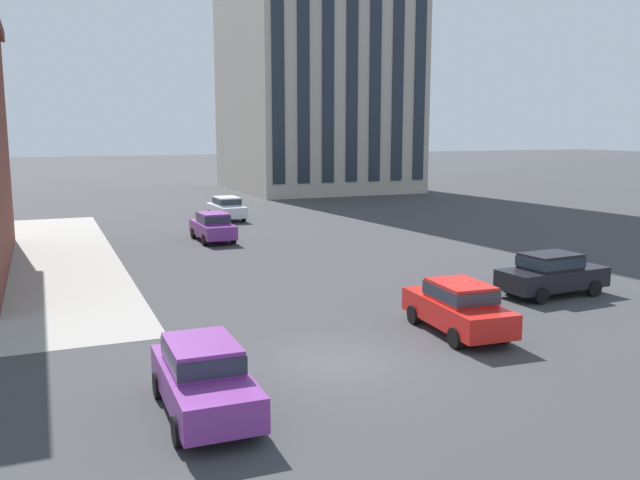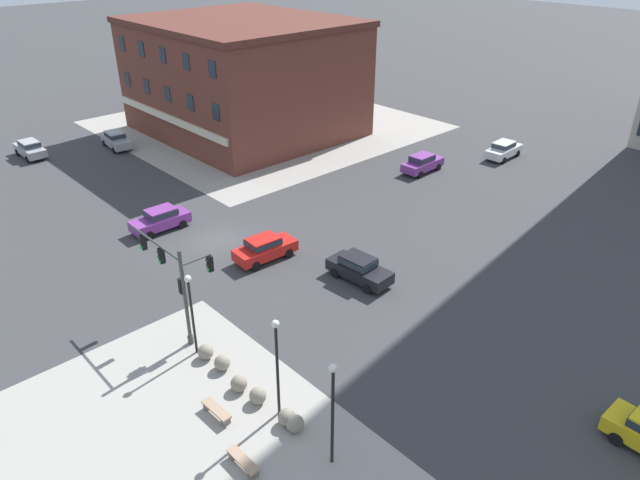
# 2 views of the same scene
# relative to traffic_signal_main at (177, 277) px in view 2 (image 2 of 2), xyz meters

# --- Properties ---
(ground_plane) EXTENTS (320.00, 320.00, 0.00)m
(ground_plane) POSITION_rel_traffic_signal_main_xyz_m (-8.08, 7.49, -3.74)
(ground_plane) COLOR #38383A
(sidewalk_far_corner) EXTENTS (32.00, 32.00, 0.02)m
(sidewalk_far_corner) POSITION_rel_traffic_signal_main_xyz_m (-28.08, 27.49, -3.74)
(sidewalk_far_corner) COLOR gray
(sidewalk_far_corner) RESTS_ON ground
(traffic_signal_main) EXTENTS (5.46, 2.09, 5.87)m
(traffic_signal_main) POSITION_rel_traffic_signal_main_xyz_m (0.00, 0.00, 0.00)
(traffic_signal_main) COLOR #383D38
(traffic_signal_main) RESTS_ON ground
(bollard_sphere_curb_a) EXTENTS (0.84, 0.84, 0.84)m
(bollard_sphere_curb_a) POSITION_rel_traffic_signal_main_xyz_m (2.67, -0.29, -3.32)
(bollard_sphere_curb_a) COLOR gray
(bollard_sphere_curb_a) RESTS_ON ground
(bollard_sphere_curb_b) EXTENTS (0.84, 0.84, 0.84)m
(bollard_sphere_curb_b) POSITION_rel_traffic_signal_main_xyz_m (4.00, -0.14, -3.32)
(bollard_sphere_curb_b) COLOR gray
(bollard_sphere_curb_b) RESTS_ON ground
(bollard_sphere_curb_c) EXTENTS (0.84, 0.84, 0.84)m
(bollard_sphere_curb_c) POSITION_rel_traffic_signal_main_xyz_m (5.85, -0.41, -3.32)
(bollard_sphere_curb_c) COLOR gray
(bollard_sphere_curb_c) RESTS_ON ground
(bollard_sphere_curb_d) EXTENTS (0.84, 0.84, 0.84)m
(bollard_sphere_curb_d) POSITION_rel_traffic_signal_main_xyz_m (7.16, -0.24, -3.32)
(bollard_sphere_curb_d) COLOR gray
(bollard_sphere_curb_d) RESTS_ON ground
(bollard_sphere_curb_e) EXTENTS (0.84, 0.84, 0.84)m
(bollard_sphere_curb_e) POSITION_rel_traffic_signal_main_xyz_m (9.72, -0.07, -3.32)
(bollard_sphere_curb_e) COLOR gray
(bollard_sphere_curb_e) RESTS_ON ground
(bollard_sphere_curb_f) EXTENTS (0.84, 0.84, 0.84)m
(bollard_sphere_curb_f) POSITION_rel_traffic_signal_main_xyz_m (9.18, -0.10, -3.32)
(bollard_sphere_curb_f) COLOR gray
(bollard_sphere_curb_f) RESTS_ON ground
(bench_near_signal) EXTENTS (1.82, 0.54, 0.49)m
(bench_near_signal) POSITION_rel_traffic_signal_main_xyz_m (6.57, -2.22, -3.42)
(bench_near_signal) COLOR #9E7F66
(bench_near_signal) RESTS_ON ground
(bench_mid_block) EXTENTS (1.80, 0.49, 0.49)m
(bench_mid_block) POSITION_rel_traffic_signal_main_xyz_m (9.79, -3.02, -3.42)
(bench_mid_block) COLOR #9E7F66
(bench_mid_block) RESTS_ON ground
(street_lamp_corner_near) EXTENTS (0.36, 0.36, 4.87)m
(street_lamp_corner_near) POSITION_rel_traffic_signal_main_xyz_m (1.92, -0.39, -0.64)
(street_lamp_corner_near) COLOR black
(street_lamp_corner_near) RESTS_ON ground
(street_lamp_mid_sidewalk) EXTENTS (0.36, 0.36, 5.38)m
(street_lamp_mid_sidewalk) POSITION_rel_traffic_signal_main_xyz_m (8.40, 0.07, -0.36)
(street_lamp_mid_sidewalk) COLOR black
(street_lamp_mid_sidewalk) RESTS_ON ground
(street_lamp_corner_far) EXTENTS (0.36, 0.36, 5.37)m
(street_lamp_corner_far) POSITION_rel_traffic_signal_main_xyz_m (12.13, -0.05, -0.37)
(street_lamp_corner_far) COLOR black
(street_lamp_corner_far) RESTS_ON ground
(car_main_northbound_near) EXTENTS (1.94, 4.42, 1.68)m
(car_main_northbound_near) POSITION_rel_traffic_signal_main_xyz_m (-12.33, 5.44, -2.82)
(car_main_northbound_near) COLOR #7A3389
(car_main_northbound_near) RESTS_ON ground
(car_main_northbound_far) EXTENTS (4.51, 2.11, 1.68)m
(car_main_northbound_far) POSITION_rel_traffic_signal_main_xyz_m (2.75, 11.30, -2.82)
(car_main_northbound_far) COLOR black
(car_main_northbound_far) RESTS_ON ground
(car_main_southbound_near) EXTENTS (2.10, 4.50, 1.68)m
(car_main_southbound_near) POSITION_rel_traffic_signal_main_xyz_m (-3.47, 8.45, -2.82)
(car_main_southbound_near) COLOR red
(car_main_southbound_near) RESTS_ON ground
(car_main_southbound_far) EXTENTS (4.44, 1.96, 1.68)m
(car_main_southbound_far) POSITION_rel_traffic_signal_main_xyz_m (-35.27, 3.75, -2.82)
(car_main_southbound_far) COLOR #99999E
(car_main_southbound_far) RESTS_ON ground
(car_cross_westbound) EXTENTS (4.53, 2.16, 1.68)m
(car_cross_westbound) POSITION_rel_traffic_signal_main_xyz_m (-32.07, 11.26, -2.82)
(car_cross_westbound) COLOR #99999E
(car_cross_westbound) RESTS_ON ground
(car_parked_curb) EXTENTS (2.04, 4.48, 1.68)m
(car_parked_curb) POSITION_rel_traffic_signal_main_xyz_m (-3.26, 38.09, -2.82)
(car_parked_curb) COLOR silver
(car_parked_curb) RESTS_ON ground
(car_main_mid) EXTENTS (1.96, 4.43, 1.68)m
(car_main_mid) POSITION_rel_traffic_signal_main_xyz_m (-6.38, 29.26, -2.82)
(car_main_mid) COLOR #7A3389
(car_main_mid) RESTS_ON ground
(storefront_block_near_corner) EXTENTS (21.81, 18.99, 11.90)m
(storefront_block_near_corner) POSITION_rel_traffic_signal_main_xyz_m (-27.77, 24.77, 2.22)
(storefront_block_near_corner) COLOR brown
(storefront_block_near_corner) RESTS_ON ground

